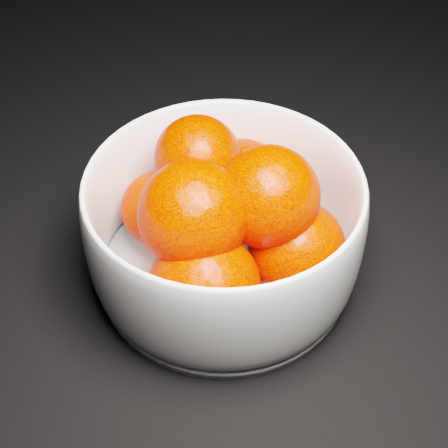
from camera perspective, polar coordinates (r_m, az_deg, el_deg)
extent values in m
cube|color=black|center=(0.71, -7.21, 10.24)|extent=(3.00, 3.00, 0.00)
cylinder|color=silver|center=(0.52, 0.00, -4.10)|extent=(0.21, 0.21, 0.01)
sphere|color=#FF2000|center=(0.53, 1.65, 3.63)|extent=(0.08, 0.08, 0.08)
sphere|color=#FF2000|center=(0.51, -5.86, 1.38)|extent=(0.06, 0.06, 0.06)
sphere|color=#FF2000|center=(0.46, -1.78, -5.74)|extent=(0.08, 0.08, 0.08)
sphere|color=#FF2000|center=(0.48, 6.65, -2.28)|extent=(0.08, 0.08, 0.08)
sphere|color=#FF2000|center=(0.49, -2.43, 6.04)|extent=(0.07, 0.07, 0.07)
sphere|color=#FF2000|center=(0.44, -2.83, 0.84)|extent=(0.08, 0.08, 0.08)
sphere|color=#FF2000|center=(0.46, 4.05, 2.50)|extent=(0.08, 0.08, 0.08)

